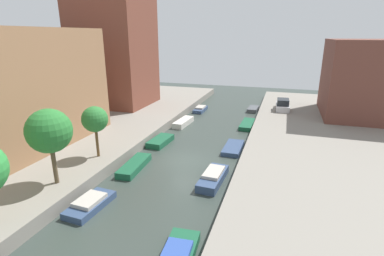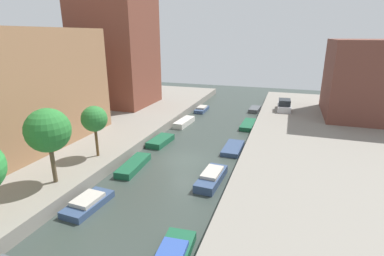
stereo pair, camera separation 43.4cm
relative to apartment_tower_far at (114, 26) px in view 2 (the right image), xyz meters
name	(u,v)px [view 2 (the right image)]	position (x,y,z in m)	size (l,w,h in m)	color
ground_plane	(185,161)	(16.00, -15.08, -12.17)	(84.00, 84.00, 0.00)	#333D38
quay_left	(53,138)	(1.00, -15.08, -11.67)	(20.00, 64.00, 1.00)	gray
quay_right	(370,181)	(31.00, -15.08, -11.67)	(20.00, 64.00, 1.00)	gray
apartment_tower_far	(114,26)	(0.00, 0.00, 0.00)	(10.00, 9.09, 22.35)	brown
low_block_right	(371,79)	(34.00, 3.27, -6.40)	(10.00, 10.94, 9.54)	brown
street_tree_1	(48,131)	(9.19, -23.51, -7.30)	(3.04, 3.04, 5.42)	brown
street_tree_2	(94,119)	(9.19, -18.50, -7.86)	(2.19, 2.19, 4.44)	brown
parked_car	(284,106)	(24.09, 3.44, -10.52)	(1.96, 4.21, 1.57)	#B7B7BC
moored_boat_left_1	(88,203)	(12.39, -24.24, -11.86)	(1.88, 3.71, 0.74)	#33476B
moored_boat_left_2	(134,165)	(12.33, -17.95, -11.89)	(1.66, 4.56, 0.58)	#195638
moored_boat_left_3	(161,141)	(12.05, -11.66, -11.87)	(1.83, 3.70, 0.60)	#195638
moored_boat_left_4	(184,122)	(12.13, -4.50, -11.83)	(1.57, 4.29, 0.69)	beige
moored_boat_left_5	(202,109)	(12.25, 3.00, -11.87)	(1.40, 3.72, 0.72)	#33476B
moored_boat_right_2	(212,177)	(19.38, -18.20, -11.78)	(1.72, 4.34, 0.89)	#33476B
moored_boat_right_3	(233,148)	(19.72, -11.07, -11.95)	(1.70, 4.06, 0.44)	#33476B
moored_boat_right_4	(248,125)	(20.05, -2.62, -11.92)	(1.59, 4.61, 0.51)	#195638
moored_boat_right_5	(255,109)	(19.86, 5.49, -11.89)	(1.56, 3.25, 0.56)	#4C5156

